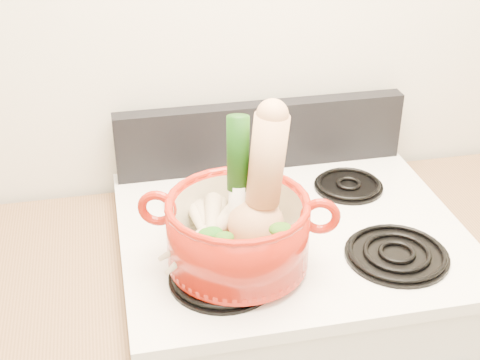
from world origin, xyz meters
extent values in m
cube|color=silver|center=(0.00, 1.75, 1.30)|extent=(3.50, 0.02, 2.60)
cube|color=white|center=(0.00, 1.40, 0.93)|extent=(0.78, 0.67, 0.03)
cube|color=black|center=(0.00, 1.70, 1.04)|extent=(0.76, 0.05, 0.18)
cylinder|color=black|center=(-0.19, 1.24, 0.96)|extent=(0.22, 0.22, 0.02)
cylinder|color=black|center=(0.19, 1.24, 0.96)|extent=(0.22, 0.22, 0.02)
cylinder|color=black|center=(-0.19, 1.54, 0.96)|extent=(0.17, 0.17, 0.02)
cylinder|color=black|center=(0.19, 1.54, 0.96)|extent=(0.17, 0.17, 0.02)
cylinder|color=#9E180A|center=(-0.15, 1.27, 1.04)|extent=(0.36, 0.36, 0.14)
torus|color=#9E180A|center=(-0.31, 1.32, 1.09)|extent=(0.08, 0.04, 0.08)
torus|color=#9E180A|center=(0.01, 1.23, 1.09)|extent=(0.08, 0.04, 0.08)
cylinder|color=white|center=(-0.14, 1.31, 1.14)|extent=(0.06, 0.07, 0.29)
ellipsoid|color=tan|center=(-0.12, 1.34, 1.02)|extent=(0.09, 0.08, 0.04)
cone|color=beige|center=(-0.20, 1.31, 1.02)|extent=(0.11, 0.23, 0.06)
cone|color=beige|center=(-0.23, 1.28, 1.03)|extent=(0.20, 0.18, 0.06)
cone|color=beige|center=(-0.21, 1.31, 1.03)|extent=(0.07, 0.21, 0.06)
cone|color=beige|center=(-0.23, 1.29, 1.04)|extent=(0.20, 0.13, 0.06)
cone|color=beige|center=(-0.22, 1.35, 1.04)|extent=(0.06, 0.20, 0.06)
cone|color=beige|center=(-0.20, 1.28, 1.05)|extent=(0.08, 0.21, 0.06)
cone|color=#C25D09|center=(-0.19, 1.25, 1.01)|extent=(0.09, 0.16, 0.04)
cone|color=#D9430A|center=(-0.20, 1.24, 1.02)|extent=(0.08, 0.15, 0.04)
cone|color=#BA4709|center=(-0.13, 1.23, 1.03)|extent=(0.12, 0.18, 0.05)
cone|color=#BA3909|center=(-0.16, 1.20, 1.03)|extent=(0.10, 0.12, 0.04)
camera|label=1|loc=(-0.38, 0.17, 1.81)|focal=50.00mm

